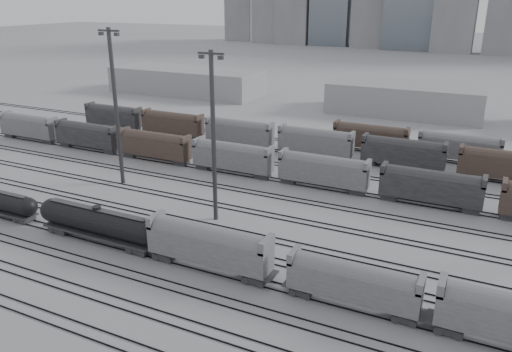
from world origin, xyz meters
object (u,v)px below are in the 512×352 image
at_px(tank_car_b, 98,222).
at_px(hopper_car_a, 209,244).
at_px(hopper_car_b, 353,281).
at_px(light_mast_c, 213,134).

height_order(tank_car_b, hopper_car_a, hopper_car_a).
distance_m(tank_car_b, hopper_car_b, 33.48).
bearing_deg(tank_car_b, hopper_car_b, 0.00).
height_order(hopper_car_a, light_mast_c, light_mast_c).
xyz_separation_m(tank_car_b, light_mast_c, (10.12, 12.50, 9.84)).
distance_m(hopper_car_a, hopper_car_b, 16.95).
bearing_deg(hopper_car_b, hopper_car_a, -180.00).
bearing_deg(hopper_car_b, tank_car_b, -180.00).
bearing_deg(hopper_car_a, hopper_car_b, 0.00).
bearing_deg(hopper_car_a, tank_car_b, 180.00).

